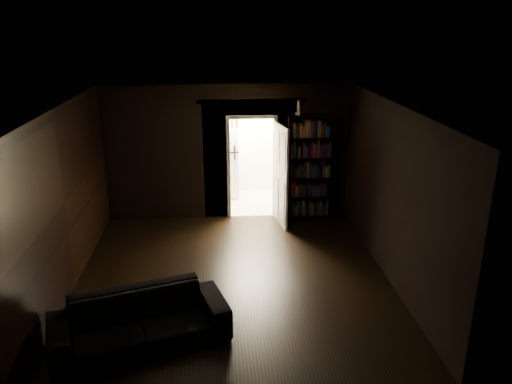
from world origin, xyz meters
TOP-DOWN VIEW (x-y plane):
  - ground at (0.00, 0.00)m, footprint 5.50×5.50m
  - room_walls at (-0.01, 1.07)m, footprint 5.02×5.61m
  - kitchen_alcove at (0.50, 3.87)m, footprint 2.20×1.80m
  - sofa at (-1.25, -1.55)m, footprint 2.42×1.59m
  - bookshelf at (1.66, 2.59)m, footprint 0.93×0.44m
  - refrigerator at (-0.10, 4.11)m, footprint 0.83×0.78m
  - door at (1.05, 2.31)m, footprint 0.21×0.84m
  - figurine at (1.41, 2.56)m, footprint 0.13×0.13m
  - bottles at (-0.01, 4.01)m, footprint 0.71×0.31m

SIDE VIEW (x-z plane):
  - ground at x=0.00m, z-range 0.00..0.00m
  - sofa at x=-1.25m, z-range 0.00..0.86m
  - refrigerator at x=-0.10m, z-range 0.00..1.65m
  - door at x=1.05m, z-range 0.00..2.05m
  - bookshelf at x=1.66m, z-range 0.00..2.20m
  - kitchen_alcove at x=0.50m, z-range -0.09..2.51m
  - room_walls at x=-0.01m, z-range 0.26..3.10m
  - bottles at x=-0.01m, z-range 1.65..1.94m
  - figurine at x=1.41m, z-range 2.20..2.49m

